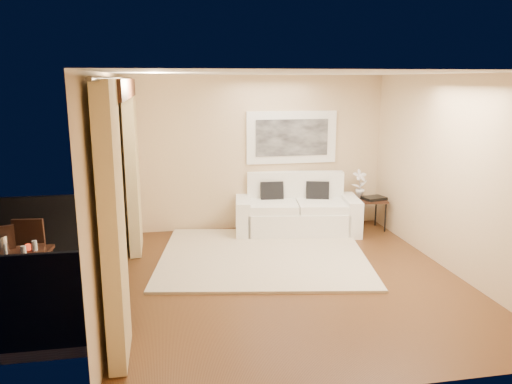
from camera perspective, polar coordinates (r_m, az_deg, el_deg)
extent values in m
plane|color=#58341A|center=(6.82, 4.16, -9.92)|extent=(5.00, 5.00, 0.00)
plane|color=white|center=(6.29, 4.56, 13.40)|extent=(5.00, 5.00, 0.00)
plane|color=#D4B78E|center=(8.83, 0.24, 4.46)|extent=(4.50, 0.00, 4.50)
plane|color=#D4B78E|center=(4.13, 13.18, -5.59)|extent=(4.50, 0.00, 4.50)
plane|color=#D4B78E|center=(7.32, 21.67, 1.82)|extent=(0.00, 5.00, 5.00)
plane|color=#D4B78E|center=(8.06, -14.82, 3.24)|extent=(0.00, 2.70, 2.70)
plane|color=#D4B78E|center=(4.47, -18.22, -4.50)|extent=(0.00, 2.70, 2.70)
plane|color=#D4B78E|center=(6.12, -16.73, 11.53)|extent=(0.00, 2.40, 2.40)
cube|color=#321A10|center=(6.11, -15.58, 11.31)|extent=(0.28, 2.40, 0.22)
cube|color=#605B56|center=(6.83, -22.97, -11.48)|extent=(1.80, 2.60, 0.12)
cube|color=black|center=(7.81, -21.38, -3.93)|extent=(1.80, 0.06, 1.00)
cube|color=black|center=(5.48, -26.31, -11.45)|extent=(1.80, 0.06, 1.00)
cube|color=#D9C085|center=(7.76, -13.94, 2.71)|extent=(0.16, 0.75, 2.62)
cube|color=#D9C085|center=(4.75, -16.05, -3.73)|extent=(0.16, 0.75, 2.62)
cylinder|color=#4C473F|center=(6.10, -15.45, 12.36)|extent=(0.04, 4.80, 0.04)
cube|color=white|center=(8.89, 4.10, 6.25)|extent=(1.62, 0.05, 0.92)
cube|color=black|center=(8.86, 4.15, 6.22)|extent=(1.30, 0.02, 0.64)
cube|color=beige|center=(7.59, 0.82, -7.32)|extent=(3.45, 3.13, 0.04)
cube|color=white|center=(8.74, 4.68, -3.31)|extent=(1.83, 1.15, 0.42)
cube|color=white|center=(8.98, 4.47, -0.27)|extent=(1.73, 0.47, 0.83)
cube|color=white|center=(8.65, -1.49, -2.74)|extent=(0.37, 0.93, 0.62)
cube|color=white|center=(8.87, 10.73, -2.57)|extent=(0.37, 0.93, 0.62)
cube|color=white|center=(8.60, 2.00, -1.59)|extent=(0.91, 0.91, 0.14)
cube|color=white|center=(8.69, 7.45, -1.53)|extent=(0.91, 0.91, 0.14)
cube|color=black|center=(8.78, 1.84, -0.13)|extent=(0.41, 0.21, 0.41)
cube|color=black|center=(8.87, 7.04, -0.09)|extent=(0.44, 0.29, 0.41)
cube|color=#321A10|center=(9.06, 12.94, -0.86)|extent=(0.57, 0.57, 0.04)
cylinder|color=black|center=(8.86, 12.15, -2.99)|extent=(0.03, 0.03, 0.52)
cylinder|color=black|center=(9.03, 14.57, -2.83)|extent=(0.03, 0.03, 0.52)
cylinder|color=black|center=(9.23, 11.19, -2.32)|extent=(0.03, 0.03, 0.52)
cylinder|color=black|center=(9.39, 13.52, -2.18)|extent=(0.03, 0.03, 0.52)
cube|color=black|center=(9.00, 13.34, -0.69)|extent=(0.44, 0.36, 0.05)
imported|color=white|center=(9.06, 11.78, 0.96)|extent=(0.28, 0.20, 0.50)
cube|color=#321A10|center=(6.38, -25.62, -6.51)|extent=(0.67, 0.67, 0.05)
cylinder|color=#321A10|center=(6.22, -23.76, -10.17)|extent=(0.04, 0.04, 0.63)
cylinder|color=#321A10|center=(6.77, -26.77, -8.63)|extent=(0.04, 0.04, 0.63)
cylinder|color=#321A10|center=(6.65, -22.85, -8.63)|extent=(0.04, 0.04, 0.63)
cube|color=#321A10|center=(7.23, -23.90, -6.17)|extent=(0.42, 0.42, 0.05)
cube|color=#321A10|center=(7.01, -24.52, -4.84)|extent=(0.39, 0.08, 0.51)
cylinder|color=#321A10|center=(7.39, -22.20, -7.39)|extent=(0.03, 0.03, 0.40)
cylinder|color=#321A10|center=(7.49, -24.51, -7.34)|extent=(0.03, 0.03, 0.40)
cylinder|color=#321A10|center=(7.11, -22.94, -8.25)|extent=(0.03, 0.03, 0.40)
cylinder|color=#321A10|center=(7.22, -25.33, -8.17)|extent=(0.03, 0.03, 0.40)
cylinder|color=#321A10|center=(6.39, -25.52, -10.74)|extent=(0.03, 0.03, 0.43)
cylinder|color=#321A10|center=(6.70, -25.67, -9.67)|extent=(0.03, 0.03, 0.43)
cylinder|color=silver|center=(6.46, -27.23, -5.31)|extent=(0.18, 0.18, 0.20)
cylinder|color=red|center=(6.42, -24.61, -5.75)|extent=(0.06, 0.06, 0.07)
cylinder|color=white|center=(6.18, -26.70, -6.13)|extent=(0.04, 0.04, 0.18)
cylinder|color=silver|center=(6.21, -25.04, -6.15)|extent=(0.06, 0.06, 0.12)
cylinder|color=silver|center=(6.36, -23.99, -5.62)|extent=(0.06, 0.06, 0.12)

